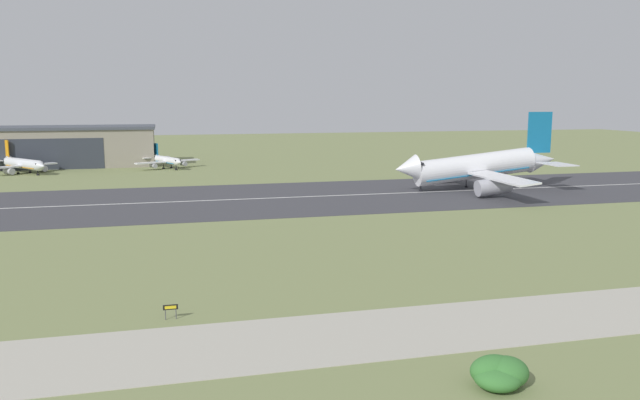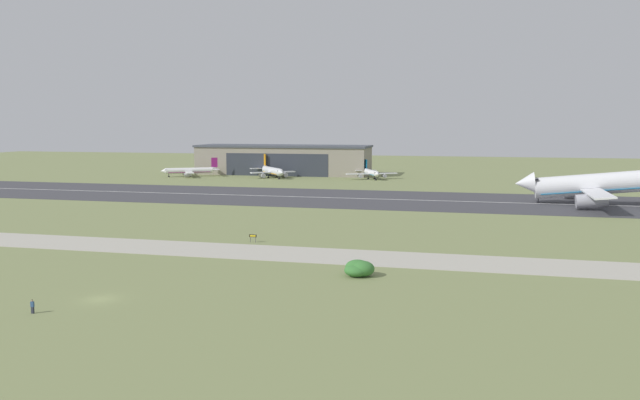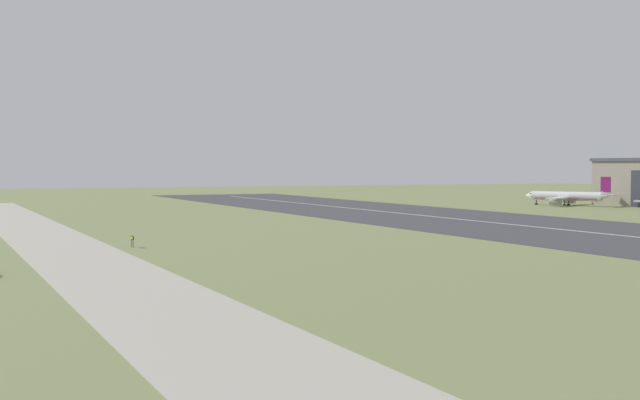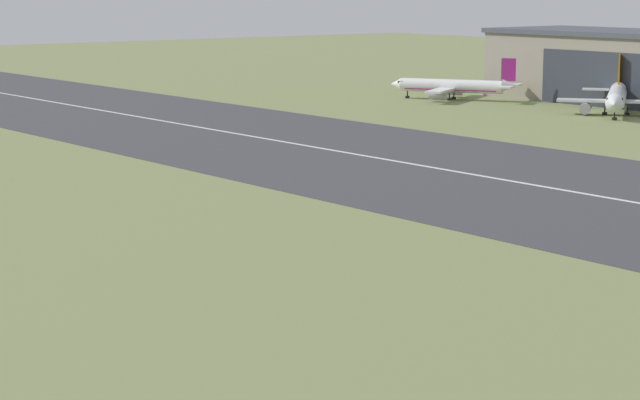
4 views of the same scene
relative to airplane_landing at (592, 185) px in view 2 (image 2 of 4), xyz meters
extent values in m
plane|color=#7A8451|center=(-80.98, -60.06, -5.59)|extent=(645.87, 645.87, 0.00)
cube|color=#3D3D42|center=(-80.98, -1.14, -5.56)|extent=(405.87, 49.05, 0.06)
cube|color=silver|center=(-80.98, -1.14, -5.53)|extent=(365.28, 0.70, 0.01)
cube|color=#B2AD9E|center=(-80.98, -85.37, -5.57)|extent=(304.40, 12.81, 0.05)
cube|color=gray|center=(-117.22, 84.06, 0.61)|extent=(78.37, 22.01, 12.41)
cube|color=#424751|center=(-117.22, 84.06, 7.27)|extent=(79.37, 23.01, 0.90)
cube|color=#2D333D|center=(-117.22, 73.00, -0.63)|extent=(47.02, 0.12, 9.93)
cylinder|color=white|center=(-0.42, 0.01, 0.24)|extent=(30.83, 6.47, 9.01)
cone|color=white|center=(-18.30, 0.25, 0.24)|extent=(6.10, 6.14, 6.56)
cube|color=black|center=(-15.30, 0.21, 1.45)|extent=(1.21, 5.16, 0.55)
cube|color=#146B9E|center=(-0.42, 0.01, -1.43)|extent=(27.24, 6.12, 2.88)
cube|color=white|center=(-0.83, 14.78, -0.82)|extent=(5.50, 23.55, 0.91)
cylinder|color=#A8A8B2|center=(-1.89, 12.92, -2.95)|extent=(8.26, 3.87, 4.51)
cube|color=white|center=(-1.23, -14.75, -0.82)|extent=(5.50, 23.55, 0.91)
cylinder|color=#A8A8B2|center=(-2.24, -12.86, -2.95)|extent=(8.26, 3.87, 4.51)
cylinder|color=black|center=(-14.37, 0.19, -4.19)|extent=(0.24, 0.24, 2.80)
cylinder|color=black|center=(-14.37, 0.19, -5.37)|extent=(0.84, 0.84, 0.44)
cylinder|color=black|center=(-0.48, 3.64, -4.19)|extent=(0.24, 0.24, 2.80)
cylinder|color=black|center=(-0.48, 3.64, -5.37)|extent=(0.84, 0.84, 0.44)
cylinder|color=black|center=(-0.58, -3.63, -4.19)|extent=(0.24, 0.24, 2.80)
cylinder|color=black|center=(-0.58, -3.63, -5.37)|extent=(0.84, 0.84, 0.44)
cylinder|color=white|center=(-153.59, 61.63, -2.94)|extent=(18.50, 12.25, 2.50)
cone|color=white|center=(-163.18, 56.02, -2.94)|extent=(3.21, 3.29, 2.50)
cone|color=white|center=(-143.68, 67.44, -2.49)|extent=(3.73, 3.46, 2.25)
cube|color=black|center=(-162.11, 56.64, -2.44)|extent=(2.02, 2.39, 0.44)
cube|color=#991E7A|center=(-153.59, 61.63, -3.63)|extent=(16.71, 11.14, 0.20)
cube|color=white|center=(-156.99, 66.64, -3.38)|extent=(7.45, 9.80, 0.40)
cylinder|color=#A8A8B2|center=(-157.13, 65.68, -4.40)|extent=(3.59, 2.98, 1.55)
cube|color=white|center=(-150.88, 56.22, -3.38)|extent=(7.45, 9.80, 0.40)
cylinder|color=#A8A8B2|center=(-151.79, 56.58, -4.40)|extent=(3.59, 2.98, 1.55)
cube|color=#991E7A|center=(-144.07, 67.21, 0.43)|extent=(2.49, 1.62, 4.25)
cube|color=white|center=(-145.32, 70.14, -2.57)|extent=(3.99, 4.50, 0.24)
cube|color=white|center=(-142.13, 64.69, -2.57)|extent=(3.99, 4.50, 0.24)
cylinder|color=black|center=(-161.17, 57.19, -4.89)|extent=(0.24, 0.24, 1.40)
cylinder|color=black|center=(-161.17, 57.19, -5.37)|extent=(0.84, 0.84, 0.44)
cylinder|color=black|center=(-154.26, 62.98, -4.89)|extent=(0.24, 0.24, 1.40)
cylinder|color=black|center=(-154.26, 62.98, -5.37)|extent=(0.84, 0.84, 0.44)
cylinder|color=black|center=(-152.75, 60.39, -4.89)|extent=(0.24, 0.24, 1.40)
cylinder|color=black|center=(-152.75, 60.39, -5.37)|extent=(0.84, 0.84, 0.44)
cylinder|color=white|center=(-73.84, 67.37, -2.86)|extent=(8.24, 13.53, 2.30)
cone|color=white|center=(-70.29, 60.19, -2.86)|extent=(2.98, 2.88, 2.30)
cone|color=white|center=(-77.54, 74.87, -2.44)|extent=(3.08, 3.39, 2.07)
cube|color=black|center=(-70.80, 61.21, -2.40)|extent=(2.24, 1.85, 0.44)
cube|color=#146B9E|center=(-73.84, 67.37, -3.49)|extent=(7.52, 12.23, 0.20)
cube|color=white|center=(-79.16, 64.43, -3.26)|extent=(9.83, 6.38, 0.40)
cylinder|color=#A8A8B2|center=(-78.26, 64.38, -4.22)|extent=(2.60, 3.32, 1.43)
cube|color=white|center=(-68.27, 69.81, -3.26)|extent=(9.83, 6.38, 0.40)
cylinder|color=#A8A8B2|center=(-68.78, 69.06, -4.22)|extent=(2.60, 3.32, 1.43)
cube|color=#146B9E|center=(-77.36, 74.49, 0.25)|extent=(1.36, 2.37, 3.91)
cube|color=white|center=(-80.15, 73.56, -2.51)|extent=(4.13, 3.52, 0.24)
cube|color=white|center=(-74.92, 76.14, -2.51)|extent=(4.13, 3.52, 0.24)
cylinder|color=black|center=(-71.28, 62.19, -4.80)|extent=(0.24, 0.24, 1.58)
cylinder|color=black|center=(-71.28, 62.19, -5.37)|extent=(0.84, 0.84, 0.44)
cylinder|color=black|center=(-75.18, 66.96, -4.80)|extent=(0.24, 0.24, 1.58)
cylinder|color=black|center=(-75.18, 66.96, -5.37)|extent=(0.84, 0.84, 0.44)
cylinder|color=black|center=(-72.70, 68.18, -4.80)|extent=(0.24, 0.24, 1.58)
cylinder|color=black|center=(-72.70, 68.18, -5.37)|extent=(0.84, 0.84, 0.44)
cylinder|color=silver|center=(-116.25, 64.57, -2.66)|extent=(13.81, 16.53, 3.08)
cone|color=silver|center=(-109.71, 56.16, -2.66)|extent=(4.14, 4.08, 3.08)
cone|color=silver|center=(-123.07, 73.35, -2.10)|extent=(4.46, 4.63, 2.78)
cube|color=black|center=(-110.65, 57.37, -2.04)|extent=(2.74, 2.48, 0.44)
cube|color=orange|center=(-116.25, 64.57, -3.50)|extent=(12.55, 14.97, 0.20)
cube|color=silver|center=(-120.51, 60.79, -3.20)|extent=(8.38, 7.45, 0.40)
cylinder|color=#A8A8B2|center=(-119.61, 60.73, -4.40)|extent=(3.97, 4.34, 1.91)
cube|color=silver|center=(-111.53, 67.77, -3.20)|extent=(8.38, 7.45, 0.40)
cylinder|color=#A8A8B2|center=(-111.69, 66.89, -4.40)|extent=(3.97, 4.34, 1.91)
cube|color=orange|center=(-122.73, 72.91, 1.51)|extent=(2.28, 2.82, 5.24)
cube|color=silver|center=(-126.05, 70.84, -2.19)|extent=(5.53, 5.21, 0.24)
cube|color=silver|center=(-119.89, 75.62, -2.19)|extent=(5.53, 5.21, 0.24)
cylinder|color=black|center=(-111.30, 58.20, -4.89)|extent=(0.24, 0.24, 1.39)
cylinder|color=black|center=(-111.30, 58.20, -5.37)|extent=(0.84, 0.84, 0.44)
cylinder|color=black|center=(-117.79, 63.54, -4.89)|extent=(0.24, 0.24, 1.39)
cylinder|color=black|center=(-117.79, 63.54, -5.37)|extent=(0.84, 0.84, 0.44)
cylinder|color=black|center=(-114.86, 65.81, -4.89)|extent=(0.24, 0.24, 1.39)
cylinder|color=black|center=(-114.86, 65.81, -5.37)|extent=(0.84, 0.84, 0.44)
ellipsoid|color=#387533|center=(-49.40, -98.51, -4.41)|extent=(3.55, 3.29, 2.37)
ellipsoid|color=#387533|center=(-50.32, -98.84, -4.66)|extent=(3.75, 3.53, 1.86)
ellipsoid|color=#387533|center=(-50.24, -98.09, -4.38)|extent=(3.92, 2.77, 2.43)
cylinder|color=#4C4C51|center=(-75.34, -76.62, -5.07)|extent=(0.10, 0.10, 1.04)
cylinder|color=#4C4C51|center=(-74.28, -76.62, -5.07)|extent=(0.10, 0.10, 1.04)
cube|color=black|center=(-74.81, -76.62, -4.29)|extent=(1.51, 0.12, 0.52)
cube|color=yellow|center=(-74.81, -76.68, -4.29)|extent=(1.15, 0.02, 0.31)
cube|color=#282B38|center=(-85.44, -126.35, -5.18)|extent=(0.32, 0.22, 0.83)
cube|color=#2D4C7A|center=(-85.44, -126.35, -4.43)|extent=(0.40, 0.24, 0.66)
sphere|color=tan|center=(-85.44, -126.35, -3.99)|extent=(0.23, 0.23, 0.23)
sphere|color=black|center=(-85.44, -126.35, -3.95)|extent=(0.19, 0.19, 0.19)
camera|label=1|loc=(-74.84, -139.71, 16.80)|focal=35.00mm
camera|label=2|loc=(-34.12, -189.83, 17.38)|focal=35.00mm
camera|label=3|loc=(46.55, -102.03, 5.57)|focal=50.00mm
camera|label=4|loc=(20.42, -102.11, 16.53)|focal=70.00mm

